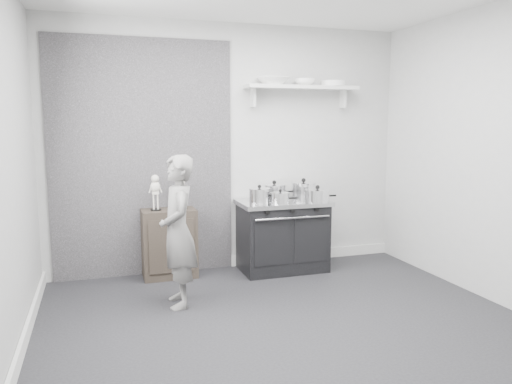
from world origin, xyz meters
The scene contains 16 objects.
ground centered at (0.00, 0.00, 0.00)m, with size 4.00×4.00×0.00m, color black.
room_shell centered at (-0.09, 0.15, 1.64)m, with size 4.02×3.62×2.71m.
wall_shelf centered at (0.80, 1.68, 2.01)m, with size 1.30×0.26×0.24m.
stove centered at (0.51, 1.48, 0.39)m, with size 0.98×0.61×0.78m.
side_cabinet centered at (-0.72, 1.61, 0.36)m, with size 0.56×0.33×0.73m, color black.
child centered at (-0.76, 0.75, 0.68)m, with size 0.49×0.32×1.36m, color slate.
pot_front_left centered at (0.21, 1.40, 0.86)m, with size 0.31×0.23×0.20m.
pot_back_left centered at (0.46, 1.63, 0.87)m, with size 0.35×0.27×0.21m.
pot_back_right centered at (0.79, 1.56, 0.87)m, with size 0.37×0.28×0.23m.
pot_front_right centered at (0.83, 1.27, 0.85)m, with size 0.36×0.27×0.18m.
pot_front_center centered at (0.41, 1.29, 0.84)m, with size 0.28×0.19×0.15m.
skeleton_full centered at (-0.85, 1.61, 0.94)m, with size 0.12×0.08×0.43m, color beige, non-canonical shape.
skeleton_torso centered at (-0.57, 1.61, 0.91)m, with size 0.10×0.07×0.37m, color beige, non-canonical shape.
bowl_large centered at (0.45, 1.67, 2.08)m, with size 0.34×0.34×0.08m, color white.
bowl_small centered at (0.83, 1.67, 2.08)m, with size 0.23×0.23×0.07m, color white.
plate_stack centered at (1.19, 1.67, 2.07)m, with size 0.28×0.28×0.06m, color silver.
Camera 1 is at (-1.43, -3.57, 1.65)m, focal length 35.00 mm.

